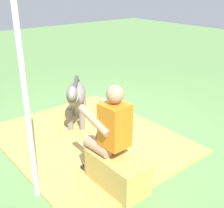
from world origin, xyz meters
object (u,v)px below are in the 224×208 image
at_px(person_seated, 109,130).
at_px(pony_standing, 76,96).
at_px(tent_pole_left, 25,97).
at_px(hay_bale, 117,171).

distance_m(person_seated, pony_standing, 1.61).
distance_m(person_seated, tent_pole_left, 1.04).
xyz_separation_m(hay_bale, pony_standing, (1.68, -0.51, 0.35)).
height_order(pony_standing, tent_pole_left, tent_pole_left).
bearing_deg(tent_pole_left, hay_bale, -119.21).
relative_size(pony_standing, tent_pole_left, 0.47).
height_order(hay_bale, pony_standing, pony_standing).
height_order(hay_bale, tent_pole_left, tent_pole_left).
bearing_deg(pony_standing, person_seated, 161.16).
distance_m(pony_standing, tent_pole_left, 1.93).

